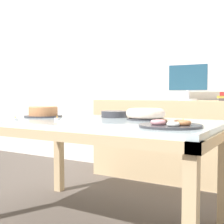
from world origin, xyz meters
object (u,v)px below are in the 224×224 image
Objects in this scene: cake_golden_bundt at (146,114)px; tealight_near_cakes at (183,122)px; plate_stack at (114,114)px; tealight_right_edge at (15,119)px; tealight_centre at (57,119)px; cake_chocolate_round at (43,112)px; pastry_platter at (170,125)px; computer_monitor at (188,82)px.

tealight_near_cakes is at bearing -22.99° from cake_golden_bundt.
plate_stack is at bearing 159.60° from tealight_near_cakes.
cake_golden_bundt reaches higher than tealight_right_edge.
tealight_near_cakes and tealight_centre have the same top height.
tealight_near_cakes is at bearing 13.15° from tealight_centre.
cake_golden_bundt is (0.84, 0.16, 0.00)m from cake_chocolate_round.
pastry_platter is at bearing -10.81° from cake_chocolate_round.
pastry_platter is 0.87m from tealight_centre.
cake_chocolate_round is at bearing 100.06° from tealight_right_edge.
pastry_platter is at bearing 6.74° from tealight_right_edge.
cake_golden_bundt is at bearing 32.02° from tealight_centre.
tealight_near_cakes is (0.32, -0.14, -0.03)m from cake_golden_bundt.
cake_chocolate_round is at bearing -122.19° from computer_monitor.
cake_golden_bundt reaches higher than pastry_platter.
plate_stack is 0.49m from tealight_centre.
cake_chocolate_round reaches higher than tealight_right_edge.
computer_monitor reaches higher than pastry_platter.
computer_monitor reaches higher than tealight_near_cakes.
computer_monitor is 2.02× the size of plate_stack.
computer_monitor is 1.34m from tealight_near_cakes.
pastry_platter is 8.95× the size of tealight_near_cakes.
plate_stack reaches higher than tealight_right_edge.
cake_golden_bundt is 0.35m from tealight_near_cakes.
cake_golden_bundt reaches higher than tealight_centre.
tealight_near_cakes is at bearing 1.03° from cake_chocolate_round.
cake_chocolate_round is 1.46× the size of plate_stack.
tealight_centre is at bearing -166.85° from tealight_near_cakes.
tealight_right_edge is at bearing -146.73° from cake_golden_bundt.
tealight_near_cakes is at bearing 90.92° from pastry_platter.
cake_chocolate_round reaches higher than tealight_centre.
tealight_near_cakes is 1.00× the size of tealight_right_edge.
tealight_right_edge is (-0.74, -1.63, -0.30)m from computer_monitor.
pastry_platter is at bearing -49.41° from cake_golden_bundt.
cake_golden_bundt is at bearing -88.23° from computer_monitor.
cake_golden_bundt is 7.06× the size of tealight_near_cakes.
computer_monitor is 1.57m from tealight_centre.
tealight_right_edge is (0.06, -0.35, -0.03)m from cake_chocolate_round.
computer_monitor is 1.53m from cake_chocolate_round.
tealight_right_edge is at bearing -114.47° from computer_monitor.
cake_chocolate_round is (-0.80, -1.28, -0.27)m from computer_monitor.
pastry_platter is 0.81m from plate_stack.
cake_chocolate_round is 1.09× the size of cake_golden_bundt.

